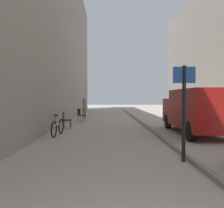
# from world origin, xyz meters

# --- Properties ---
(ground_plane) EXTENTS (80.00, 80.00, 0.00)m
(ground_plane) POSITION_xyz_m (0.00, 12.00, 0.00)
(ground_plane) COLOR #A8A093
(building_facade_left) EXTENTS (3.06, 40.00, 13.39)m
(building_facade_left) POSITION_xyz_m (-5.13, 12.00, 6.70)
(building_facade_left) COLOR gray
(building_facade_left) RESTS_ON ground_plane
(kerb_strip) EXTENTS (0.16, 40.00, 0.12)m
(kerb_strip) POSITION_xyz_m (1.58, 12.00, 0.06)
(kerb_strip) COLOR gray
(kerb_strip) RESTS_ON ground_plane
(pedestrian_main_foreground) EXTENTS (0.34, 0.22, 1.72)m
(pedestrian_main_foreground) POSITION_xyz_m (-2.72, 18.73, 0.99)
(pedestrian_main_foreground) COLOR brown
(pedestrian_main_foreground) RESTS_ON ground_plane
(delivery_van) EXTENTS (2.06, 5.29, 2.11)m
(delivery_van) POSITION_xyz_m (3.52, 9.61, 1.15)
(delivery_van) COLOR maroon
(delivery_van) RESTS_ON ground_plane
(street_sign_post) EXTENTS (0.60, 0.10, 2.60)m
(street_sign_post) POSITION_xyz_m (1.37, 4.98, 1.55)
(street_sign_post) COLOR black
(street_sign_post) RESTS_ON ground_plane
(bicycle_leaning) EXTENTS (0.23, 1.77, 0.98)m
(bicycle_leaning) POSITION_xyz_m (-2.96, 9.23, 0.38)
(bicycle_leaning) COLOR black
(bicycle_leaning) RESTS_ON ground_plane
(cafe_chair_near_window) EXTENTS (0.60, 0.60, 0.94)m
(cafe_chair_near_window) POSITION_xyz_m (-2.62, 15.03, 0.55)
(cafe_chair_near_window) COLOR black
(cafe_chair_near_window) RESTS_ON ground_plane
(cafe_chair_by_doorway) EXTENTS (0.46, 0.46, 0.94)m
(cafe_chair_by_doorway) POSITION_xyz_m (-3.05, 11.66, 0.55)
(cafe_chair_by_doorway) COLOR black
(cafe_chair_by_doorway) RESTS_ON ground_plane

